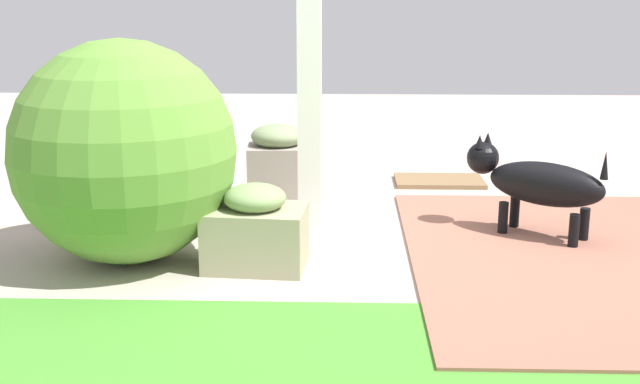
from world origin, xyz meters
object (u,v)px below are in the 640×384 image
at_px(stone_planter_mid, 256,230).
at_px(terracotta_pot_spiky, 76,166).
at_px(stone_planter_nearest, 278,164).
at_px(round_shrub, 124,152).
at_px(terracotta_pot_broad, 167,170).
at_px(doormat, 439,181).
at_px(dog, 536,182).

distance_m(stone_planter_mid, terracotta_pot_spiky, 1.37).
xyz_separation_m(stone_planter_nearest, round_shrub, (0.63, 1.15, 0.30)).
xyz_separation_m(terracotta_pot_broad, doormat, (-1.73, -0.68, -0.22)).
distance_m(terracotta_pot_broad, dog, 2.16).
xyz_separation_m(round_shrub, terracotta_pot_spiky, (0.48, -0.69, -0.22)).
bearing_deg(terracotta_pot_spiky, terracotta_pot_broad, -149.01).
distance_m(round_shrub, terracotta_pot_broad, 1.02).
relative_size(stone_planter_nearest, stone_planter_mid, 0.98).
xyz_separation_m(stone_planter_mid, terracotta_pot_spiky, (1.12, -0.78, 0.13)).
distance_m(stone_planter_nearest, doormat, 1.20).
bearing_deg(stone_planter_mid, stone_planter_nearest, -90.03).
relative_size(round_shrub, terracotta_pot_broad, 2.68).
relative_size(terracotta_pot_broad, terracotta_pot_spiky, 0.60).
height_order(stone_planter_mid, terracotta_pot_broad, stone_planter_mid).
distance_m(terracotta_pot_spiky, doormat, 2.41).
bearing_deg(dog, terracotta_pot_broad, -14.61).
bearing_deg(stone_planter_nearest, doormat, -155.07).
xyz_separation_m(terracotta_pot_spiky, doormat, (-2.19, -0.96, -0.30)).
height_order(round_shrub, dog, round_shrub).
bearing_deg(terracotta_pot_broad, stone_planter_nearest, -164.34).
relative_size(terracotta_pot_spiky, doormat, 1.11).
height_order(stone_planter_nearest, terracotta_pot_spiky, terracotta_pot_spiky).
xyz_separation_m(dog, doormat, (0.36, -1.23, -0.29)).
height_order(stone_planter_mid, doormat, stone_planter_mid).
xyz_separation_m(stone_planter_nearest, terracotta_pot_spiky, (1.12, 0.46, 0.08)).
height_order(round_shrub, doormat, round_shrub).
height_order(terracotta_pot_spiky, doormat, terracotta_pot_spiky).
distance_m(round_shrub, doormat, 2.43).
height_order(stone_planter_nearest, round_shrub, round_shrub).
bearing_deg(stone_planter_mid, terracotta_pot_spiky, -34.97).
relative_size(stone_planter_mid, dog, 0.71).
bearing_deg(round_shrub, terracotta_pot_broad, -88.73).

